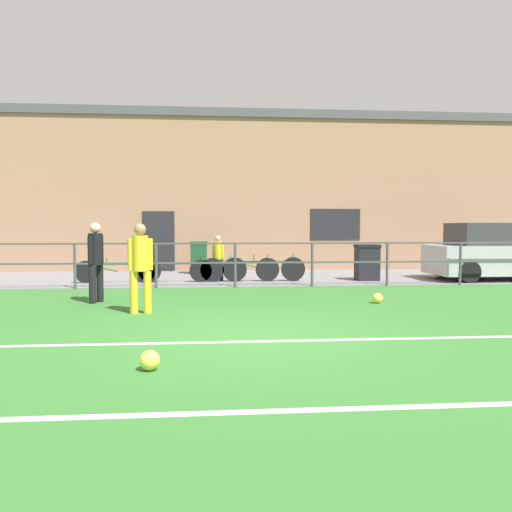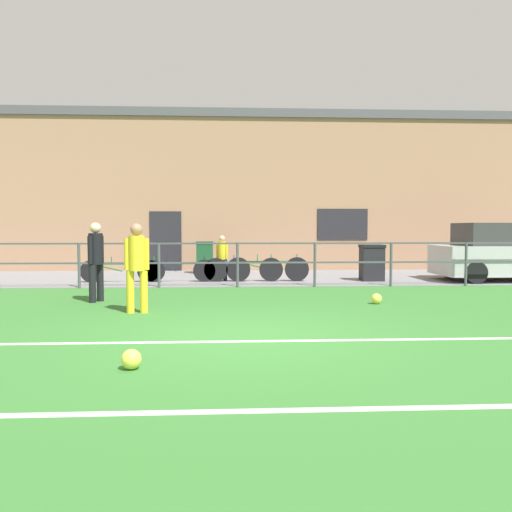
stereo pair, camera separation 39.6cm
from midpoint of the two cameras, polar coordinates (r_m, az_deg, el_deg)
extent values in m
cube|color=#33702D|center=(7.30, 0.32, -9.08)|extent=(60.00, 44.00, 0.04)
cube|color=white|center=(6.99, 0.47, -9.45)|extent=(36.00, 0.11, 0.00)
cube|color=white|center=(4.47, 2.62, -16.80)|extent=(36.00, 0.11, 0.00)
cube|color=slate|center=(15.70, -1.49, -2.40)|extent=(48.00, 5.00, 0.02)
cylinder|color=#474C51|center=(13.64, -18.25, -1.01)|extent=(0.07, 0.07, 1.15)
cylinder|color=#474C51|center=(13.25, -9.88, -1.02)|extent=(0.07, 0.07, 1.15)
cylinder|color=#474C51|center=(13.16, -1.20, -1.00)|extent=(0.07, 0.07, 1.15)
cylinder|color=#474C51|center=(13.38, 7.39, -0.96)|extent=(0.07, 0.07, 1.15)
cylinder|color=#474C51|center=(13.88, 15.54, -0.90)|extent=(0.07, 0.07, 1.15)
cylinder|color=#474C51|center=(14.64, 22.98, -0.83)|extent=(0.07, 0.07, 1.15)
cube|color=#474C51|center=(13.14, -1.20, 1.41)|extent=(36.00, 0.04, 0.04)
cube|color=#474C51|center=(13.16, -1.20, -0.75)|extent=(36.00, 0.04, 0.04)
cube|color=#A37A5B|center=(19.36, -1.80, 6.60)|extent=(28.00, 2.40, 5.39)
cube|color=#232328|center=(18.23, -9.38, 1.61)|extent=(1.10, 0.04, 2.10)
cube|color=#232328|center=(18.60, 10.17, 3.49)|extent=(1.80, 0.04, 1.10)
cube|color=#4C4C51|center=(19.74, -1.81, 14.87)|extent=(28.00, 2.56, 0.30)
cylinder|color=black|center=(10.94, -16.70, -2.96)|extent=(0.14, 0.14, 0.78)
cylinder|color=black|center=(11.13, -15.92, -2.85)|extent=(0.14, 0.14, 0.78)
cylinder|color=black|center=(10.98, -16.36, 0.77)|extent=(0.29, 0.29, 0.64)
sphere|color=beige|center=(10.97, -16.40, 3.01)|extent=(0.22, 0.22, 0.22)
cylinder|color=black|center=(10.85, -16.93, 0.64)|extent=(0.10, 0.10, 0.57)
cylinder|color=black|center=(11.12, -15.81, 0.71)|extent=(0.10, 0.10, 0.57)
cylinder|color=gold|center=(9.43, -12.59, -3.91)|extent=(0.14, 0.14, 0.76)
cylinder|color=gold|center=(9.41, -11.15, -3.91)|extent=(0.14, 0.14, 0.76)
cylinder|color=gold|center=(9.36, -11.92, 0.31)|extent=(0.28, 0.28, 0.63)
sphere|color=#A37556|center=(9.35, -11.95, 2.90)|extent=(0.22, 0.22, 0.22)
cylinder|color=gold|center=(9.38, -12.96, 0.20)|extent=(0.10, 0.10, 0.56)
cylinder|color=gold|center=(9.35, -10.88, 0.22)|extent=(0.10, 0.10, 0.56)
sphere|color=#E5E04C|center=(5.76, -11.72, -11.16)|extent=(0.22, 0.22, 0.22)
sphere|color=#E5E04C|center=(10.65, 14.26, -4.62)|extent=(0.21, 0.21, 0.21)
cylinder|color=#232D4C|center=(14.61, -2.66, -1.57)|extent=(0.11, 0.11, 0.61)
cylinder|color=#232D4C|center=(14.68, -3.36, -1.55)|extent=(0.11, 0.11, 0.61)
cylinder|color=gold|center=(14.61, -3.02, 0.62)|extent=(0.23, 0.23, 0.51)
sphere|color=tan|center=(14.60, -3.02, 1.95)|extent=(0.17, 0.17, 0.17)
cylinder|color=gold|center=(14.56, -2.51, 0.56)|extent=(0.08, 0.08, 0.45)
cylinder|color=gold|center=(14.66, -3.52, 0.58)|extent=(0.08, 0.08, 0.45)
cube|color=#B7B7BC|center=(16.52, 27.01, -0.40)|extent=(4.18, 1.73, 0.84)
cube|color=#373738|center=(16.40, 26.44, 2.18)|extent=(2.51, 1.45, 0.64)
cylinder|color=black|center=(15.14, 23.89, -1.69)|extent=(0.60, 0.18, 0.60)
cylinder|color=black|center=(16.63, 21.30, -1.23)|extent=(0.60, 0.18, 0.60)
cylinder|color=black|center=(14.38, -1.19, -1.51)|extent=(0.68, 0.04, 0.68)
cylinder|color=black|center=(14.52, 5.34, -1.47)|extent=(0.68, 0.04, 0.68)
cube|color=#1E6633|center=(14.41, 2.09, -0.61)|extent=(1.29, 0.04, 0.04)
cube|color=#1E6633|center=(14.39, 0.45, -1.06)|extent=(0.81, 0.03, 0.24)
cylinder|color=#1E6633|center=(14.38, 0.94, -0.22)|extent=(0.03, 0.03, 0.20)
cylinder|color=#1E6633|center=(14.50, 5.34, -0.32)|extent=(0.03, 0.03, 0.28)
cylinder|color=black|center=(14.37, -3.69, -1.54)|extent=(0.67, 0.04, 0.67)
cylinder|color=black|center=(14.44, 2.47, -1.52)|extent=(0.67, 0.04, 0.67)
cube|color=#234C99|center=(14.37, -0.60, -0.67)|extent=(1.21, 0.04, 0.04)
cube|color=#234C99|center=(14.36, -2.15, -1.11)|extent=(0.75, 0.03, 0.24)
cylinder|color=#234C99|center=(14.35, -1.68, -0.28)|extent=(0.03, 0.03, 0.20)
cylinder|color=#234C99|center=(14.42, 2.48, -0.38)|extent=(0.03, 0.03, 0.28)
cylinder|color=black|center=(14.52, -11.07, -1.63)|extent=(0.62, 0.04, 0.62)
cylinder|color=black|center=(14.38, -4.97, -1.63)|extent=(0.62, 0.04, 0.62)
cube|color=black|center=(14.41, -8.04, -0.83)|extent=(1.20, 0.04, 0.04)
cube|color=black|center=(14.46, -9.56, -1.23)|extent=(0.75, 0.03, 0.23)
cylinder|color=black|center=(14.43, -9.11, -0.44)|extent=(0.03, 0.03, 0.20)
cylinder|color=black|center=(14.36, -4.97, -0.55)|extent=(0.03, 0.03, 0.28)
cylinder|color=black|center=(14.82, -17.10, -1.64)|extent=(0.61, 0.04, 0.61)
cylinder|color=black|center=(14.50, -10.49, -1.65)|extent=(0.61, 0.04, 0.61)
cube|color=#1E6633|center=(14.62, -13.84, -0.87)|extent=(1.34, 0.04, 0.04)
cube|color=#1E6633|center=(14.71, -15.48, -1.26)|extent=(0.84, 0.03, 0.23)
cylinder|color=#1E6633|center=(14.67, -15.00, -0.48)|extent=(0.03, 0.03, 0.20)
cylinder|color=#1E6633|center=(14.48, -10.50, -0.59)|extent=(0.03, 0.03, 0.28)
cube|color=#194C28|center=(17.01, -5.04, -0.30)|extent=(0.53, 0.44, 0.98)
cube|color=#143D20|center=(16.98, -5.05, 1.48)|extent=(0.56, 0.48, 0.08)
cube|color=black|center=(15.03, 13.46, -0.88)|extent=(0.62, 0.52, 0.95)
cube|color=black|center=(15.00, 13.48, 1.08)|extent=(0.66, 0.56, 0.08)
camera|label=1|loc=(0.20, -89.01, 0.05)|focal=36.07mm
camera|label=2|loc=(0.20, 90.99, -0.05)|focal=36.07mm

